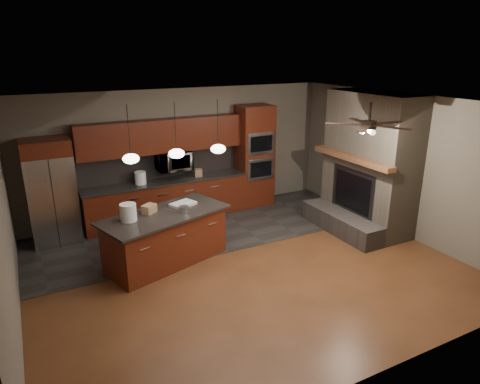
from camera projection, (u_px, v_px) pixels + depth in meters
ground at (245, 266)px, 7.43m from camera, size 7.00×7.00×0.00m
ceiling at (245, 103)px, 6.54m from camera, size 7.00×6.00×0.02m
back_wall at (181, 153)px, 9.51m from camera, size 7.00×0.02×2.80m
right_wall at (399, 165)px, 8.52m from camera, size 0.02×6.00×2.80m
left_wall at (4, 230)px, 5.45m from camera, size 0.02×6.00×2.80m
slate_tile_patch at (204, 229)px, 8.95m from camera, size 7.00×2.40×0.01m
fireplace_column at (367, 168)px, 8.69m from camera, size 1.30×2.10×2.80m
back_cabinetry at (166, 180)px, 9.25m from camera, size 3.59×0.64×2.20m
oven_tower at (255, 156)px, 10.06m from camera, size 0.80×0.63×2.38m
microwave at (174, 161)px, 9.21m from camera, size 0.73×0.41×0.50m
refrigerator at (52, 192)px, 8.10m from camera, size 0.86×0.75×2.03m
kitchen_island at (166, 238)px, 7.44m from camera, size 2.40×1.61×0.92m
white_bucket at (128, 212)px, 6.95m from camera, size 0.36×0.36×0.29m
paint_can at (184, 209)px, 7.33m from camera, size 0.20×0.20×0.11m
paint_tray at (183, 204)px, 7.69m from camera, size 0.51×0.43×0.04m
cardboard_box at (149, 209)px, 7.30m from camera, size 0.29×0.28×0.15m
counter_bucket at (140, 178)px, 8.92m from camera, size 0.29×0.29×0.27m
counter_box at (198, 173)px, 9.46m from camera, size 0.18×0.16×0.18m
pendant_left at (131, 158)px, 6.67m from camera, size 0.26×0.26×0.92m
pendant_center at (177, 153)px, 7.00m from camera, size 0.26×0.26×0.92m
pendant_right at (218, 149)px, 7.33m from camera, size 0.26×0.26×0.92m
ceiling_fan at (369, 124)px, 6.77m from camera, size 1.27×1.33×0.41m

